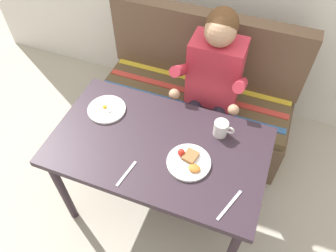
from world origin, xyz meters
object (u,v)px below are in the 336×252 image
(couch, at_px, (196,101))
(plate_eggs, at_px, (107,109))
(person, at_px, (212,81))
(coffee_mug, at_px, (221,128))
(table, at_px, (159,153))
(knife, at_px, (229,205))
(plate_breakfast, at_px, (189,162))
(fork, at_px, (126,174))

(couch, bearing_deg, plate_eggs, -121.23)
(person, xyz_separation_m, coffee_mug, (0.16, -0.40, 0.04))
(plate_eggs, distance_m, coffee_mug, 0.69)
(table, relative_size, knife, 6.00)
(plate_breakfast, xyz_separation_m, fork, (-0.28, -0.18, -0.01))
(table, xyz_separation_m, coffee_mug, (0.30, 0.19, 0.13))
(plate_eggs, xyz_separation_m, coffee_mug, (0.69, 0.07, 0.04))
(couch, distance_m, coffee_mug, 0.79)
(table, relative_size, couch, 0.83)
(person, distance_m, knife, 0.87)
(table, bearing_deg, plate_breakfast, -16.02)
(table, xyz_separation_m, plate_breakfast, (0.20, -0.06, 0.09))
(coffee_mug, bearing_deg, plate_eggs, -174.46)
(plate_breakfast, xyz_separation_m, knife, (0.26, -0.16, -0.01))
(fork, bearing_deg, plate_eggs, 139.94)
(table, height_order, plate_breakfast, plate_breakfast)
(plate_breakfast, height_order, coffee_mug, coffee_mug)
(table, bearing_deg, couch, 90.00)
(person, height_order, plate_eggs, person)
(coffee_mug, bearing_deg, couch, 117.74)
(person, xyz_separation_m, fork, (-0.22, -0.82, -0.01))
(couch, xyz_separation_m, plate_breakfast, (0.20, -0.82, 0.41))
(table, distance_m, plate_eggs, 0.42)
(plate_breakfast, bearing_deg, person, 95.05)
(couch, xyz_separation_m, coffee_mug, (0.30, -0.57, 0.45))
(plate_eggs, bearing_deg, fork, -50.13)
(couch, bearing_deg, coffee_mug, -62.26)
(person, height_order, plate_breakfast, person)
(couch, height_order, person, person)
(couch, relative_size, plate_breakfast, 6.14)
(person, relative_size, coffee_mug, 10.27)
(person, bearing_deg, plate_breakfast, -84.95)
(table, xyz_separation_m, knife, (0.46, -0.22, 0.08))
(person, bearing_deg, table, -103.17)
(plate_eggs, relative_size, coffee_mug, 1.94)
(couch, height_order, plate_eggs, couch)
(couch, height_order, coffee_mug, couch)
(fork, height_order, knife, same)
(table, relative_size, plate_breakfast, 5.12)
(person, distance_m, plate_breakfast, 0.65)
(plate_eggs, relative_size, fork, 1.34)
(table, relative_size, plate_eggs, 5.25)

